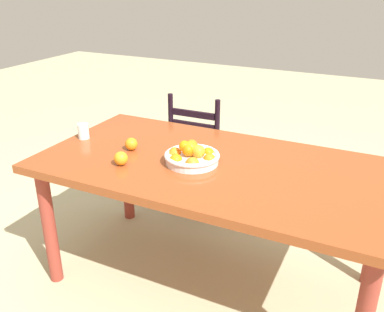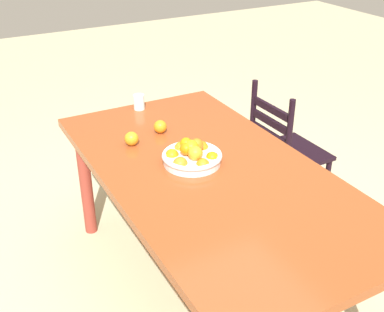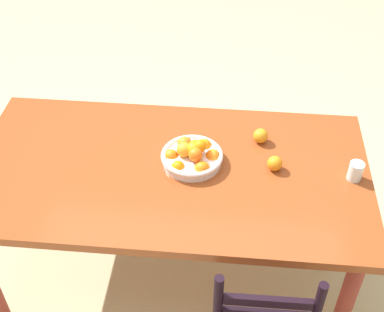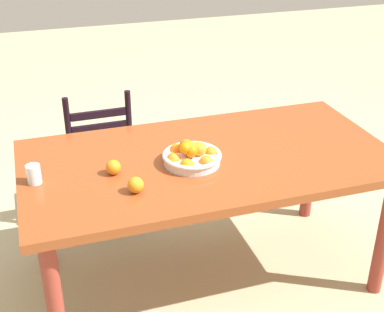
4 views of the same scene
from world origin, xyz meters
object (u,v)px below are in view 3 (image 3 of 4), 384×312
at_px(fruit_bowl, 193,155).
at_px(orange_loose_1, 275,164).
at_px(orange_loose_0, 261,136).
at_px(drinking_glass, 356,171).
at_px(dining_table, 170,181).

relative_size(fruit_bowl, orange_loose_1, 4.08).
bearing_deg(fruit_bowl, orange_loose_0, -150.26).
xyz_separation_m(fruit_bowl, orange_loose_0, (-0.32, -0.18, -0.01)).
xyz_separation_m(orange_loose_0, drinking_glass, (-0.42, 0.22, 0.01)).
xyz_separation_m(fruit_bowl, orange_loose_1, (-0.38, 0.01, -0.01)).
relative_size(fruit_bowl, drinking_glass, 3.23).
xyz_separation_m(dining_table, drinking_glass, (-0.85, -0.01, 0.13)).
distance_m(orange_loose_1, drinking_glass, 0.36).
xyz_separation_m(orange_loose_0, orange_loose_1, (-0.06, 0.19, -0.00)).
height_order(dining_table, orange_loose_0, orange_loose_0).
xyz_separation_m(dining_table, fruit_bowl, (-0.11, -0.05, 0.13)).
distance_m(dining_table, orange_loose_1, 0.50).
distance_m(orange_loose_0, orange_loose_1, 0.20).
relative_size(orange_loose_1, drinking_glass, 0.79).
bearing_deg(orange_loose_0, dining_table, 28.67).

